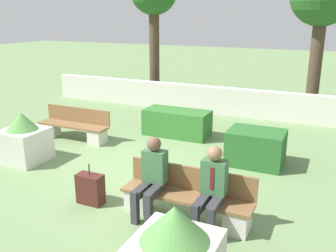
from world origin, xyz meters
TOP-DOWN VIEW (x-y plane):
  - ground_plane at (0.00, 0.00)m, footprint 60.00×60.00m
  - perimeter_wall at (0.00, 5.23)m, footprint 12.45×0.30m
  - bench_front at (1.71, -1.38)m, footprint 2.16×0.48m
  - bench_left_side at (-2.47, 1.07)m, footprint 1.97×0.48m
  - person_seated_man at (2.16, -1.52)m, footprint 0.38×0.64m
  - person_seated_woman at (1.15, -1.52)m, footprint 0.38×0.64m
  - hedge_block_near_right at (-0.16, 2.53)m, footprint 1.77×0.79m
  - hedge_block_mid_left at (2.22, 1.39)m, footprint 1.19×0.89m
  - planter_corner_left at (-2.53, -0.59)m, footprint 0.92×0.92m
  - suitcase at (0.00, -1.61)m, footprint 0.46×0.24m

SIDE VIEW (x-z plane):
  - ground_plane at x=0.00m, z-range 0.00..0.00m
  - suitcase at x=0.00m, z-range -0.10..0.64m
  - bench_left_side at x=-2.47m, z-range -0.09..0.73m
  - bench_front at x=1.71m, z-range -0.09..0.74m
  - hedge_block_near_right at x=-0.16m, z-range 0.00..0.70m
  - hedge_block_mid_left at x=2.22m, z-range 0.00..0.76m
  - perimeter_wall at x=0.00m, z-range 0.00..0.89m
  - planter_corner_left at x=-2.53m, z-range -0.06..1.05m
  - person_seated_woman at x=1.15m, z-range 0.07..1.39m
  - person_seated_man at x=2.16m, z-range 0.07..1.39m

